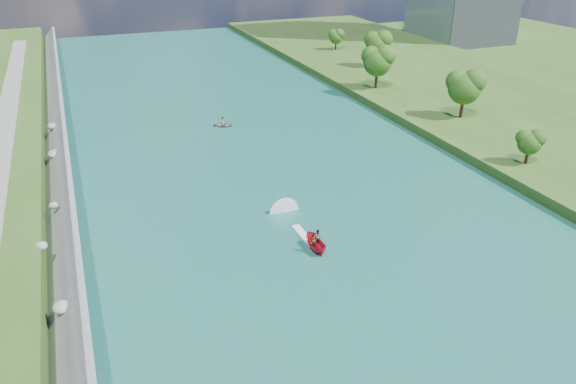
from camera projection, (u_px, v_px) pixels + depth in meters
name	position (u px, v px, depth m)	size (l,w,h in m)	color
ground	(358.00, 278.00, 53.44)	(260.00, 260.00, 0.00)	#2D5119
river_water	(282.00, 193.00, 70.17)	(55.00, 240.00, 0.10)	#196155
riprap_bank	(61.00, 222.00, 59.70)	(4.29, 236.00, 4.49)	slate
trees_east	(462.00, 86.00, 93.68)	(15.56, 135.22, 9.63)	#2B5316
motorboat	(308.00, 235.00, 59.34)	(3.60, 18.64, 2.09)	red
raft	(223.00, 124.00, 92.58)	(4.05, 3.87, 1.68)	gray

